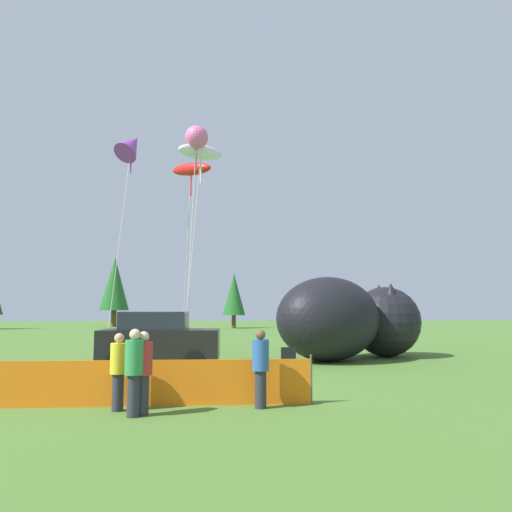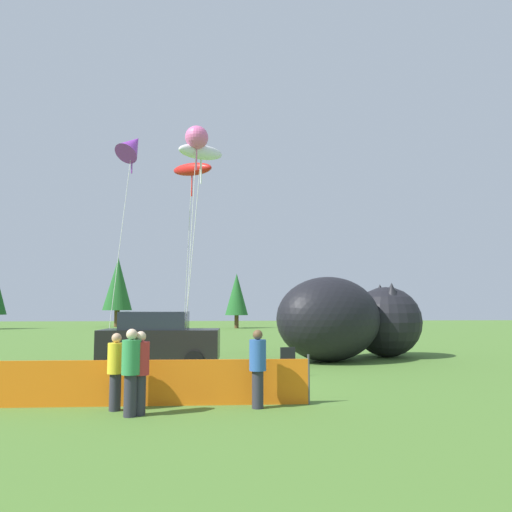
{
  "view_description": "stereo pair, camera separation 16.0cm",
  "coord_description": "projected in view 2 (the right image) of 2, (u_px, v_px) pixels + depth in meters",
  "views": [
    {
      "loc": [
        -0.19,
        -15.15,
        2.23
      ],
      "look_at": [
        1.45,
        3.22,
        4.08
      ],
      "focal_mm": 35.0,
      "sensor_mm": 36.0,
      "label": 1
    },
    {
      "loc": [
        -0.03,
        -15.16,
        2.23
      ],
      "look_at": [
        1.45,
        3.22,
        4.08
      ],
      "focal_mm": 35.0,
      "sensor_mm": 36.0,
      "label": 2
    }
  ],
  "objects": [
    {
      "name": "ground_plane",
      "position": [
        216.0,
        381.0,
        14.82
      ],
      "size": [
        120.0,
        120.0,
        0.0
      ],
      "primitive_type": "plane",
      "color": "#4C752D"
    },
    {
      "name": "kite_red_lizard",
      "position": [
        192.0,
        170.0,
        23.55
      ],
      "size": [
        2.31,
        2.32,
        9.12
      ],
      "color": "silver",
      "rests_on": "ground"
    },
    {
      "name": "safety_fence",
      "position": [
        143.0,
        383.0,
        11.17
      ],
      "size": [
        7.57,
        0.19,
        1.12
      ],
      "rotation": [
        0.0,
        0.0,
        -0.02
      ],
      "color": "orange",
      "rests_on": "ground"
    },
    {
      "name": "horizon_tree_west",
      "position": [
        118.0,
        284.0,
        53.87
      ],
      "size": [
        3.11,
        3.11,
        7.43
      ],
      "color": "brown",
      "rests_on": "ground"
    },
    {
      "name": "horizon_tree_mid",
      "position": [
        237.0,
        294.0,
        50.34
      ],
      "size": [
        2.31,
        2.31,
        5.51
      ],
      "color": "brown",
      "rests_on": "ground"
    },
    {
      "name": "parked_car",
      "position": [
        159.0,
        339.0,
        18.36
      ],
      "size": [
        4.4,
        2.2,
        2.02
      ],
      "rotation": [
        0.0,
        0.0,
        -0.05
      ],
      "color": "black",
      "rests_on": "ground"
    },
    {
      "name": "kite_pink_octopus",
      "position": [
        197.0,
        138.0,
        19.47
      ],
      "size": [
        0.91,
        1.4,
        9.24
      ],
      "color": "silver",
      "rests_on": "ground"
    },
    {
      "name": "spectator_in_black_shirt",
      "position": [
        116.0,
        368.0,
        10.72
      ],
      "size": [
        0.36,
        0.36,
        1.64
      ],
      "color": "#2D2D38",
      "rests_on": "ground"
    },
    {
      "name": "spectator_in_green_shirt",
      "position": [
        258.0,
        365.0,
        10.97
      ],
      "size": [
        0.37,
        0.37,
        1.7
      ],
      "color": "#2D2D38",
      "rests_on": "ground"
    },
    {
      "name": "kite_white_ghost",
      "position": [
        201.0,
        153.0,
        20.08
      ],
      "size": [
        2.14,
        2.44,
        8.9
      ],
      "color": "silver",
      "rests_on": "ground"
    },
    {
      "name": "inflatable_cat",
      "position": [
        348.0,
        322.0,
        20.74
      ],
      "size": [
        7.33,
        5.73,
        3.41
      ],
      "rotation": [
        0.0,
        0.0,
        0.5
      ],
      "color": "black",
      "rests_on": "ground"
    },
    {
      "name": "spectator_in_white_shirt",
      "position": [
        131.0,
        368.0,
        10.15
      ],
      "size": [
        0.38,
        0.38,
        1.76
      ],
      "color": "#2D2D38",
      "rests_on": "ground"
    },
    {
      "name": "folding_chair",
      "position": [
        286.0,
        359.0,
        15.92
      ],
      "size": [
        0.64,
        0.64,
        0.92
      ],
      "rotation": [
        0.0,
        0.0,
        1.8
      ],
      "color": "black",
      "rests_on": "ground"
    },
    {
      "name": "spectator_in_grey_shirt",
      "position": [
        140.0,
        369.0,
        10.29
      ],
      "size": [
        0.37,
        0.37,
        1.7
      ],
      "color": "#2D2D38",
      "rests_on": "ground"
    },
    {
      "name": "kite_purple_delta",
      "position": [
        132.0,
        146.0,
        22.9
      ],
      "size": [
        1.79,
        2.92,
        10.41
      ],
      "color": "silver",
      "rests_on": "ground"
    }
  ]
}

